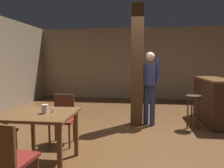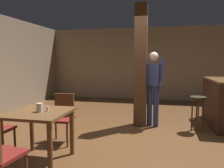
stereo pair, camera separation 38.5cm
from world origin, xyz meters
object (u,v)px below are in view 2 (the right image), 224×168
at_px(chair_north, 62,115).
at_px(napkin_cup, 40,108).
at_px(salt_shaker, 47,109).
at_px(standing_person, 153,83).
at_px(bar_stool_near, 198,106).
at_px(dining_table, 39,121).
at_px(bar_counter, 217,102).

bearing_deg(chair_north, napkin_cup, -86.14).
height_order(napkin_cup, salt_shaker, napkin_cup).
bearing_deg(standing_person, salt_shaker, -124.06).
bearing_deg(salt_shaker, bar_stool_near, 39.58).
xyz_separation_m(napkin_cup, bar_stool_near, (2.52, 2.06, -0.28)).
relative_size(standing_person, bar_stool_near, 2.27).
relative_size(dining_table, bar_counter, 0.53).
bearing_deg(salt_shaker, dining_table, -163.08).
relative_size(napkin_cup, standing_person, 0.07).
distance_m(napkin_cup, bar_stool_near, 3.27).
bearing_deg(dining_table, napkin_cup, -33.44).
bearing_deg(standing_person, bar_counter, 15.59).
bearing_deg(salt_shaker, napkin_cup, -149.15).
xyz_separation_m(napkin_cup, bar_counter, (3.05, 2.65, -0.28)).
bearing_deg(bar_counter, bar_stool_near, -132.09).
xyz_separation_m(dining_table, standing_person, (1.59, 2.22, 0.37)).
xyz_separation_m(dining_table, chair_north, (-0.03, 0.86, -0.12)).
distance_m(salt_shaker, standing_person, 2.64).
distance_m(bar_counter, bar_stool_near, 0.79).
height_order(salt_shaker, bar_stool_near, salt_shaker).
bearing_deg(chair_north, standing_person, 39.95).
height_order(chair_north, standing_person, standing_person).
relative_size(chair_north, bar_counter, 0.54).
bearing_deg(dining_table, salt_shaker, 16.92).
relative_size(napkin_cup, salt_shaker, 1.64).
distance_m(standing_person, bar_counter, 1.60).
xyz_separation_m(chair_north, napkin_cup, (0.06, -0.87, 0.33)).
height_order(dining_table, napkin_cup, napkin_cup).
relative_size(chair_north, standing_person, 0.52).
relative_size(dining_table, chair_north, 0.97).
bearing_deg(bar_counter, salt_shaker, -138.75).
bearing_deg(chair_north, bar_counter, 29.72).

